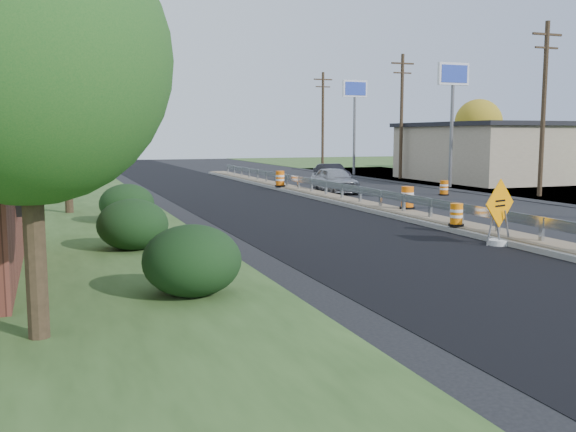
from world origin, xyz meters
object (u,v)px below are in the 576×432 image
object	(u,v)px
barrel_median_far	(280,179)
car_dark_mid	(332,173)
car_silver	(335,180)
barrel_median_near	(456,215)
barrel_shoulder_far	(335,173)
barrel_shoulder_near	(444,188)
caution_sign	(499,229)
barrel_median_mid	(407,198)

from	to	relation	value
barrel_median_far	car_dark_mid	size ratio (longest dim) A/B	0.24
car_silver	car_dark_mid	world-z (taller)	car_silver
barrel_median_near	barrel_shoulder_far	world-z (taller)	barrel_median_near
barrel_median_far	barrel_shoulder_near	size ratio (longest dim) A/B	1.15
caution_sign	barrel_median_far	size ratio (longest dim) A/B	2.14
barrel_median_far	barrel_shoulder_far	world-z (taller)	barrel_median_far
barrel_shoulder_far	car_silver	size ratio (longest dim) A/B	0.22
caution_sign	barrel_shoulder_near	xyz separation A→B (m)	(7.90, 14.64, -0.12)
barrel_median_far	barrel_shoulder_near	xyz separation A→B (m)	(7.55, -6.25, -0.29)
barrel_shoulder_far	barrel_median_far	bearing A→B (deg)	-131.85
caution_sign	car_silver	distance (m)	18.49
barrel_shoulder_far	car_dark_mid	distance (m)	4.18
barrel_shoulder_near	barrel_shoulder_far	xyz separation A→B (m)	(0.00, 14.68, 0.06)
barrel_median_mid	barrel_shoulder_far	xyz separation A→B (m)	(6.45, 21.52, -0.23)
barrel_median_near	barrel_median_mid	distance (m)	5.22
barrel_median_near	barrel_shoulder_far	bearing A→B (deg)	74.17
barrel_median_mid	barrel_shoulder_near	bearing A→B (deg)	46.66
barrel_median_near	car_silver	world-z (taller)	car_silver
barrel_median_near	car_silver	size ratio (longest dim) A/B	0.18
barrel_median_far	car_silver	xyz separation A→B (m)	(2.47, -2.62, 0.06)
caution_sign	barrel_shoulder_near	world-z (taller)	caution_sign
barrel_shoulder_far	car_dark_mid	size ratio (longest dim) A/B	0.24
barrel_median_near	barrel_median_mid	xyz separation A→B (m)	(1.10, 5.11, 0.08)
barrel_median_mid	caution_sign	bearing A→B (deg)	-100.53
barrel_shoulder_near	barrel_median_mid	bearing A→B (deg)	-133.34
barrel_median_near	barrel_shoulder_far	distance (m)	27.67
barrel_median_mid	car_silver	size ratio (longest dim) A/B	0.22
barrel_median_near	barrel_shoulder_far	xyz separation A→B (m)	(7.55, 26.62, -0.15)
barrel_median_far	car_silver	distance (m)	3.60
barrel_median_near	barrel_shoulder_near	world-z (taller)	barrel_median_near
barrel_median_near	car_silver	xyz separation A→B (m)	(2.47, 15.58, 0.15)
caution_sign	barrel_median_far	distance (m)	20.89
caution_sign	barrel_median_mid	world-z (taller)	caution_sign
caution_sign	barrel_shoulder_far	size ratio (longest dim) A/B	2.14
caution_sign	barrel_median_near	xyz separation A→B (m)	(0.35, 2.70, 0.09)
caution_sign	barrel_median_near	bearing A→B (deg)	62.92
barrel_shoulder_near	car_silver	bearing A→B (deg)	144.44
barrel_shoulder_near	caution_sign	bearing A→B (deg)	-118.35
barrel_median_mid	barrel_median_near	bearing A→B (deg)	-102.16
barrel_median_mid	barrel_shoulder_far	world-z (taller)	barrel_median_mid
barrel_median_far	car_dark_mid	xyz separation A→B (m)	(5.60, 4.74, -0.02)
car_silver	barrel_median_mid	bearing A→B (deg)	-94.41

